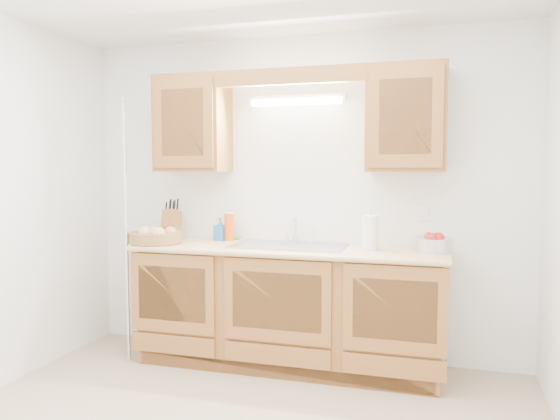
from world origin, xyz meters
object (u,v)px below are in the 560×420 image
(knife_block, at_px, (171,224))
(apple_bowl, at_px, (433,244))
(fruit_basket, at_px, (156,236))
(paper_towel, at_px, (370,233))

(knife_block, height_order, apple_bowl, knife_block)
(fruit_basket, distance_m, paper_towel, 1.64)
(paper_towel, distance_m, apple_bowl, 0.44)
(fruit_basket, distance_m, knife_block, 0.26)
(fruit_basket, bearing_deg, knife_block, 89.96)
(knife_block, distance_m, apple_bowl, 2.07)
(fruit_basket, bearing_deg, paper_towel, 4.73)
(knife_block, xyz_separation_m, paper_towel, (1.63, -0.12, -0.00))
(fruit_basket, height_order, knife_block, knife_block)
(fruit_basket, relative_size, knife_block, 1.44)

